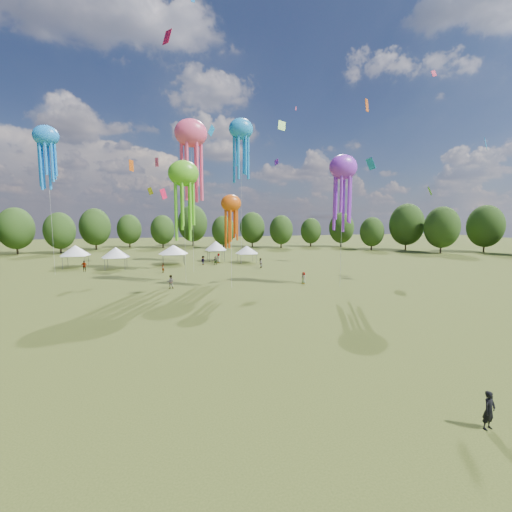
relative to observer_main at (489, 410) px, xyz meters
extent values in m
plane|color=#384416|center=(-9.37, 2.92, -0.87)|extent=(300.00, 300.00, 0.00)
imported|color=black|center=(0.00, 0.00, 0.00)|extent=(0.70, 0.53, 1.75)
imported|color=gray|center=(-13.08, 34.74, 0.03)|extent=(0.95, 0.78, 1.81)
imported|color=gray|center=(-2.85, 58.93, 0.09)|extent=(0.80, 1.05, 1.92)
imported|color=gray|center=(3.51, 49.42, 0.03)|extent=(1.01, 1.09, 1.81)
imported|color=gray|center=(-6.34, 56.34, 0.01)|extent=(1.29, 1.24, 1.77)
imported|color=gray|center=(-27.32, 53.31, 0.08)|extent=(1.15, 0.54, 1.91)
imported|color=gray|center=(-3.95, 55.82, -0.05)|extent=(1.61, 1.06, 1.66)
imported|color=gray|center=(-14.08, 48.35, -0.06)|extent=(0.57, 0.69, 1.64)
imported|color=gray|center=(5.35, 33.32, -0.05)|extent=(0.72, 0.91, 1.64)
cylinder|color=#47474C|center=(-31.70, 57.12, 0.24)|extent=(0.08, 0.08, 2.23)
cylinder|color=#47474C|center=(-31.70, 60.76, 0.24)|extent=(0.08, 0.08, 2.23)
cylinder|color=#47474C|center=(-28.05, 57.12, 0.24)|extent=(0.08, 0.08, 2.23)
cylinder|color=#47474C|center=(-28.05, 60.76, 0.24)|extent=(0.08, 0.08, 2.23)
cube|color=white|center=(-29.87, 58.94, 1.40)|extent=(4.05, 4.05, 0.10)
cone|color=white|center=(-29.87, 58.94, 2.41)|extent=(5.26, 5.26, 1.91)
cylinder|color=#47474C|center=(-23.98, 53.09, 0.19)|extent=(0.08, 0.08, 2.13)
cylinder|color=#47474C|center=(-23.98, 56.45, 0.19)|extent=(0.08, 0.08, 2.13)
cylinder|color=#47474C|center=(-20.62, 53.09, 0.19)|extent=(0.08, 0.08, 2.13)
cylinder|color=#47474C|center=(-20.62, 56.45, 0.19)|extent=(0.08, 0.08, 2.13)
cube|color=white|center=(-22.30, 54.77, 1.30)|extent=(3.76, 3.76, 0.10)
cone|color=white|center=(-22.30, 54.77, 2.26)|extent=(4.88, 4.88, 1.82)
cylinder|color=#47474C|center=(-14.03, 56.60, 0.16)|extent=(0.08, 0.08, 2.06)
cylinder|color=#47474C|center=(-14.03, 60.68, 0.16)|extent=(0.08, 0.08, 2.06)
cylinder|color=#47474C|center=(-9.96, 56.60, 0.16)|extent=(0.08, 0.08, 2.06)
cylinder|color=#47474C|center=(-9.96, 60.68, 0.16)|extent=(0.08, 0.08, 2.06)
cube|color=white|center=(-11.99, 58.64, 1.24)|extent=(4.47, 4.47, 0.10)
cone|color=white|center=(-11.99, 58.64, 2.17)|extent=(5.81, 5.81, 1.77)
cylinder|color=#47474C|center=(-4.61, 59.95, 0.27)|extent=(0.08, 0.08, 2.30)
cylinder|color=#47474C|center=(-4.61, 63.14, 0.27)|extent=(0.08, 0.08, 2.30)
cylinder|color=#47474C|center=(-1.42, 59.95, 0.27)|extent=(0.08, 0.08, 2.30)
cylinder|color=#47474C|center=(-1.42, 63.14, 0.27)|extent=(0.08, 0.08, 2.30)
cube|color=white|center=(-3.01, 61.55, 1.47)|extent=(3.59, 3.59, 0.10)
cone|color=white|center=(-3.01, 61.55, 2.51)|extent=(4.67, 4.67, 1.97)
cylinder|color=#47474C|center=(1.23, 55.79, 0.05)|extent=(0.08, 0.08, 1.85)
cylinder|color=#47474C|center=(1.23, 59.04, 0.05)|extent=(0.08, 0.08, 1.85)
cylinder|color=#47474C|center=(4.48, 55.79, 0.05)|extent=(0.08, 0.08, 1.85)
cylinder|color=#47474C|center=(4.48, 59.04, 0.05)|extent=(0.08, 0.08, 1.85)
cube|color=white|center=(2.85, 57.41, 1.03)|extent=(3.65, 3.65, 0.10)
cone|color=white|center=(2.85, 57.41, 1.87)|extent=(4.74, 4.74, 1.59)
ellipsoid|color=#5DC320|center=(-10.87, 38.03, 14.62)|extent=(4.24, 2.97, 3.60)
cylinder|color=beige|center=(-10.87, 38.03, 6.87)|extent=(0.03, 0.03, 15.49)
ellipsoid|color=#FF4B76|center=(-8.92, 47.75, 22.39)|extent=(5.40, 3.78, 4.59)
cylinder|color=beige|center=(-8.92, 47.75, 10.76)|extent=(0.03, 0.03, 23.27)
ellipsoid|color=purple|center=(9.55, 30.45, 15.18)|extent=(3.91, 2.73, 3.32)
cylinder|color=beige|center=(9.55, 30.45, 7.15)|extent=(0.03, 0.03, 16.05)
ellipsoid|color=#1A84EE|center=(-31.37, 51.41, 21.41)|extent=(3.86, 2.70, 3.28)
cylinder|color=beige|center=(-31.37, 51.41, 10.27)|extent=(0.03, 0.03, 22.28)
ellipsoid|color=#D7520D|center=(-5.14, 33.17, 10.37)|extent=(2.69, 1.88, 2.29)
cylinder|color=beige|center=(-5.14, 33.17, 4.75)|extent=(0.03, 0.03, 11.24)
ellipsoid|color=#198AD8|center=(1.41, 55.91, 25.70)|extent=(4.80, 3.36, 4.08)
cylinder|color=beige|center=(1.41, 55.91, 12.41)|extent=(0.03, 0.03, 26.57)
cube|color=#198AD8|center=(-4.15, 57.67, 25.45)|extent=(1.60, 1.29, 2.17)
cube|color=#FF4B76|center=(16.49, 65.16, 33.43)|extent=(0.52, 0.54, 0.85)
cube|color=#E41440|center=(-13.61, 42.83, 12.07)|extent=(1.13, 1.13, 1.77)
cube|color=#D7520D|center=(10.02, 26.14, 21.78)|extent=(1.06, 0.83, 1.58)
cube|color=#198AD8|center=(27.58, 25.50, 18.18)|extent=(1.05, 1.13, 1.70)
cube|color=#E41440|center=(-12.37, 45.46, 35.75)|extent=(1.50, 1.58, 2.33)
cube|color=#D7520D|center=(-20.35, 71.88, 20.13)|extent=(0.85, 1.79, 2.51)
cube|color=#5DC320|center=(10.92, 58.98, 27.73)|extent=(1.97, 0.78, 2.34)
cube|color=#198AD8|center=(25.62, 48.43, 18.91)|extent=(1.22, 1.91, 2.36)
cube|color=purple|center=(14.17, 72.01, 22.38)|extent=(0.82, 1.67, 1.82)
cube|color=#E41440|center=(25.34, 32.89, 29.60)|extent=(0.90, 0.25, 1.04)
cube|color=yellow|center=(-15.85, 53.49, 13.22)|extent=(1.08, 0.72, 1.43)
cube|color=#5DC320|center=(23.83, 30.68, 12.35)|extent=(0.96, 1.19, 1.27)
cube|color=#FF4B76|center=(-14.65, 59.52, 19.24)|extent=(0.72, 1.40, 1.85)
cylinder|color=#38281C|center=(-50.05, 88.41, 0.83)|extent=(0.44, 0.44, 3.41)
ellipsoid|color=#253F15|center=(-50.05, 88.41, 5.73)|extent=(8.53, 8.53, 10.66)
cylinder|color=#38281C|center=(-39.97, 87.94, 0.66)|extent=(0.44, 0.44, 3.07)
ellipsoid|color=#253F15|center=(-39.97, 87.94, 5.06)|extent=(7.66, 7.66, 9.58)
cylinder|color=#38281C|center=(-32.88, 96.25, 0.84)|extent=(0.44, 0.44, 3.43)
ellipsoid|color=#253F15|center=(-32.88, 96.25, 5.78)|extent=(8.58, 8.58, 10.73)
cylinder|color=#38281C|center=(-24.13, 101.88, 0.60)|extent=(0.44, 0.44, 2.95)
ellipsoid|color=#253F15|center=(-24.13, 101.88, 4.83)|extent=(7.37, 7.37, 9.21)
cylinder|color=#38281C|center=(-14.07, 97.98, 0.57)|extent=(0.44, 0.44, 2.89)
ellipsoid|color=#253F15|center=(-14.07, 97.98, 4.73)|extent=(7.23, 7.23, 9.04)
cylinder|color=#38281C|center=(-4.46, 102.41, 1.04)|extent=(0.44, 0.44, 3.84)
ellipsoid|color=#253F15|center=(-4.46, 102.41, 6.56)|extent=(9.60, 9.60, 11.99)
cylinder|color=#38281C|center=(3.82, 91.36, 0.55)|extent=(0.44, 0.44, 2.84)
ellipsoid|color=#253F15|center=(3.82, 91.36, 4.63)|extent=(7.11, 7.11, 8.89)
cylinder|color=#38281C|center=(13.56, 93.95, 0.71)|extent=(0.44, 0.44, 3.16)
ellipsoid|color=#253F15|center=(13.56, 93.95, 5.25)|extent=(7.91, 7.91, 9.88)
cylinder|color=#38281C|center=(21.32, 88.21, 0.57)|extent=(0.44, 0.44, 2.88)
ellipsoid|color=#253F15|center=(21.32, 88.21, 4.71)|extent=(7.21, 7.21, 9.01)
cylinder|color=#38281C|center=(32.15, 90.16, 0.44)|extent=(0.44, 0.44, 2.63)
ellipsoid|color=#253F15|center=(32.15, 90.16, 4.22)|extent=(6.57, 6.57, 8.22)
cylinder|color=#38281C|center=(41.14, 86.65, 0.69)|extent=(0.44, 0.44, 3.13)
ellipsoid|color=#253F15|center=(41.14, 86.65, 5.18)|extent=(7.81, 7.81, 9.77)
cylinder|color=#38281C|center=(44.27, 74.73, 0.48)|extent=(0.44, 0.44, 2.72)
ellipsoid|color=#253F15|center=(44.27, 74.73, 4.39)|extent=(6.80, 6.80, 8.50)
cylinder|color=#38281C|center=(53.59, 71.84, 1.03)|extent=(0.44, 0.44, 3.81)
ellipsoid|color=#253F15|center=(53.59, 71.84, 6.51)|extent=(9.52, 9.52, 11.90)
cylinder|color=#38281C|center=(57.20, 62.72, 0.88)|extent=(0.44, 0.44, 3.51)
ellipsoid|color=#253F15|center=(57.20, 62.72, 5.93)|extent=(8.78, 8.78, 10.97)
cylinder|color=#38281C|center=(70.02, 61.18, 0.94)|extent=(0.44, 0.44, 3.64)
ellipsoid|color=#253F15|center=(70.02, 61.18, 6.17)|extent=(9.10, 9.10, 11.37)
camera|label=1|loc=(-13.77, -10.99, 8.56)|focal=23.81mm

